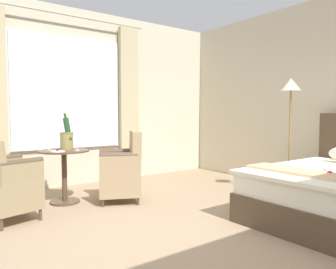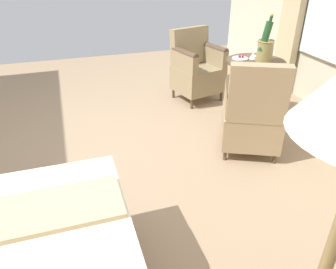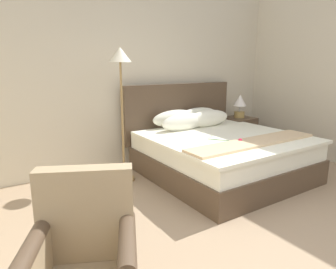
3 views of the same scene
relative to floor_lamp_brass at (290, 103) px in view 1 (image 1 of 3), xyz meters
The scene contains 11 objects.
ground_plane 2.76m from the floor_lamp_brass, 84.13° to the right, with size 7.46×7.46×0.00m, color tan.
wall_headboard_side 0.71m from the floor_lamp_brass, 69.41° to the left, with size 5.84×0.12×2.98m.
wall_window_side 3.57m from the floor_lamp_brass, 138.11° to the right, with size 0.27×6.08×2.98m.
floor_lamp_brass is the anchor object (origin of this frame).
side_table_round 3.36m from the floor_lamp_brass, 119.65° to the right, with size 0.67×0.67×0.72m.
champagne_bucket 3.24m from the floor_lamp_brass, 121.03° to the right, with size 0.19×0.19×0.52m.
wine_glass_near_bucket 3.47m from the floor_lamp_brass, 119.80° to the right, with size 0.08×0.08×0.13m.
wine_glass_near_edge 3.10m from the floor_lamp_brass, 118.68° to the right, with size 0.08×0.08×0.14m.
snack_plate 3.34m from the floor_lamp_brass, 116.53° to the right, with size 0.18×0.18×0.04m.
armchair_by_window 2.63m from the floor_lamp_brass, 119.32° to the right, with size 0.73×0.74×0.97m.
armchair_facing_bed 3.91m from the floor_lamp_brass, 108.56° to the right, with size 0.69×0.68×0.94m.
Camera 1 is at (2.54, -1.92, 1.22)m, focal length 35.00 mm.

